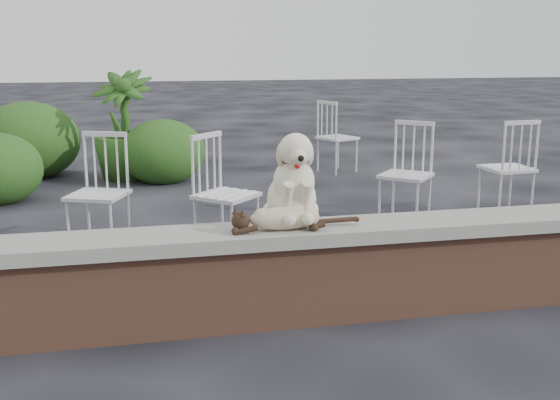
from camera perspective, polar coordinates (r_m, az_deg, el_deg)
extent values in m
plane|color=black|center=(4.35, 10.75, -9.11)|extent=(60.00, 60.00, 0.00)
cube|color=brown|center=(4.26, 10.89, -5.99)|extent=(6.00, 0.30, 0.50)
cube|color=slate|center=(4.18, 11.06, -2.22)|extent=(6.20, 0.40, 0.08)
imported|color=#1F4D16|center=(8.51, -13.22, 6.19)|extent=(0.99, 0.99, 1.34)
ellipsoid|color=#1F4D16|center=(9.11, -20.57, 4.72)|extent=(1.27, 1.16, 1.00)
ellipsoid|color=#1F4D16|center=(8.31, -9.91, 4.02)|extent=(1.02, 0.93, 0.81)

